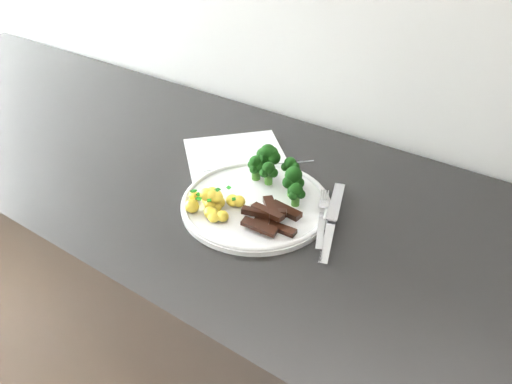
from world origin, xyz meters
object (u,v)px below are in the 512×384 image
counter (233,339)px  recipe_paper (241,168)px  plate (256,203)px  beef_strips (269,217)px  fork (322,221)px  knife (330,230)px  potatoes (213,202)px  broccoli (277,169)px

counter → recipe_paper: 0.45m
plate → beef_strips: beef_strips is taller
fork → knife: 0.02m
plate → potatoes: 0.08m
beef_strips → broccoli: bearing=116.1°
plate → knife: bearing=2.3°
counter → fork: fork is taller
counter → potatoes: potatoes is taller
plate → broccoli: broccoli is taller
broccoli → beef_strips: size_ratio=1.35×
broccoli → knife: 0.15m
broccoli → fork: 0.14m
plate → knife: 0.14m
broccoli → beef_strips: 0.11m
fork → knife: (0.02, -0.00, -0.01)m
counter → potatoes: (0.04, -0.08, 0.46)m
beef_strips → fork: bearing=28.0°
beef_strips → knife: (0.09, 0.04, -0.01)m
recipe_paper → potatoes: potatoes is taller
beef_strips → knife: 0.10m
plate → fork: (0.12, 0.01, 0.01)m
potatoes → beef_strips: potatoes is taller
plate → beef_strips: (0.05, -0.03, 0.01)m
recipe_paper → knife: bearing=-18.5°
beef_strips → potatoes: bearing=-165.5°
plate → broccoli: bearing=88.0°
fork → counter: bearing=175.4°
counter → broccoli: size_ratio=17.51×
counter → knife: bearing=-4.8°
broccoli → counter: bearing=-155.9°
fork → plate: bearing=-176.5°
recipe_paper → counter: bearing=-79.2°
plate → beef_strips: bearing=-33.6°
counter → plate: (0.08, -0.02, 0.45)m
counter → knife: (0.22, -0.02, 0.45)m
counter → beef_strips: 0.48m
broccoli → potatoes: bearing=-112.6°
counter → knife: 0.50m
counter → knife: size_ratio=11.56×
broccoli → beef_strips: broccoli is taller
counter → fork: 0.50m
beef_strips → counter: bearing=156.8°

